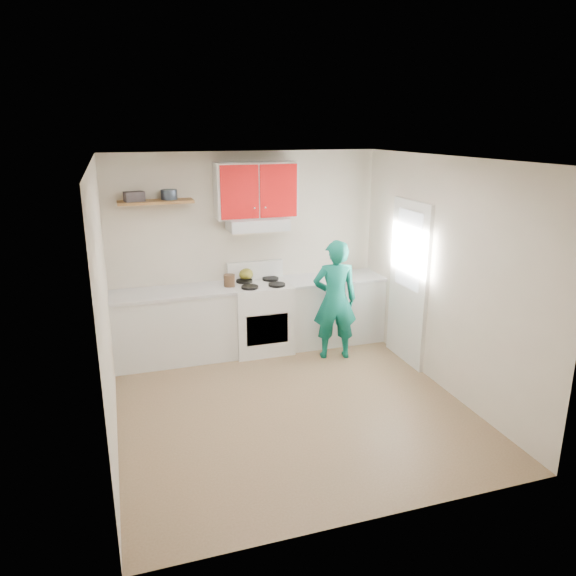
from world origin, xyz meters
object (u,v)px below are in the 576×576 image
object	(u,v)px
stove	(261,317)
kettle	(246,274)
tin	(169,195)
person	(335,300)
crock	(229,281)

from	to	relation	value
stove	kettle	distance (m)	0.61
tin	person	distance (m)	2.44
stove	kettle	xyz separation A→B (m)	(-0.13, 0.24, 0.54)
tin	kettle	xyz separation A→B (m)	(0.95, 0.04, -1.10)
tin	person	world-z (taller)	tin
tin	stove	bearing A→B (deg)	-10.61
person	kettle	bearing A→B (deg)	-25.73
tin	crock	bearing A→B (deg)	-15.53
crock	person	xyz separation A→B (m)	(1.25, -0.54, -0.21)
stove	person	xyz separation A→B (m)	(0.84, -0.52, 0.32)
stove	crock	xyz separation A→B (m)	(-0.41, 0.02, 0.53)
stove	tin	distance (m)	1.97
stove	person	distance (m)	1.04
tin	crock	xyz separation A→B (m)	(0.68, -0.19, -1.11)
crock	person	distance (m)	1.37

